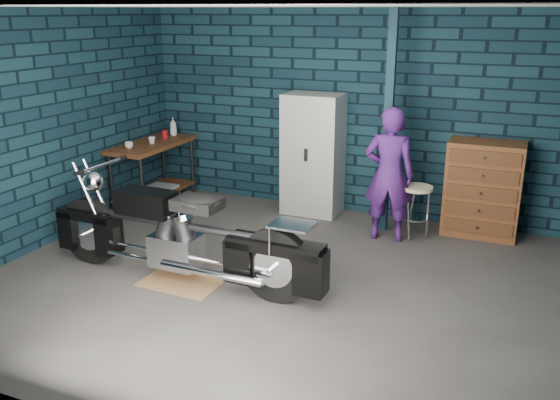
# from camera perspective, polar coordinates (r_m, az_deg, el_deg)

# --- Properties ---
(ground) EXTENTS (6.00, 6.00, 0.00)m
(ground) POSITION_cam_1_polar(r_m,az_deg,el_deg) (6.13, 0.30, -8.00)
(ground) COLOR #4D4A48
(ground) RESTS_ON ground
(room_walls) EXTENTS (6.02, 5.01, 2.71)m
(room_walls) POSITION_cam_1_polar(r_m,az_deg,el_deg) (6.08, 2.40, 10.57)
(room_walls) COLOR black
(room_walls) RESTS_ON ground
(support_post) EXTENTS (0.10, 0.10, 2.70)m
(support_post) POSITION_cam_1_polar(r_m,az_deg,el_deg) (7.33, 10.37, 7.17)
(support_post) COLOR #122F3B
(support_post) RESTS_ON ground
(workbench) EXTENTS (0.60, 1.40, 0.91)m
(workbench) POSITION_cam_1_polar(r_m,az_deg,el_deg) (8.56, -12.04, 2.45)
(workbench) COLOR brown
(workbench) RESTS_ON ground
(drip_mat) EXTENTS (0.82, 0.62, 0.01)m
(drip_mat) POSITION_cam_1_polar(r_m,az_deg,el_deg) (6.25, -9.26, -7.66)
(drip_mat) COLOR olive
(drip_mat) RESTS_ON ground
(motorcycle) EXTENTS (2.64, 0.76, 1.16)m
(motorcycle) POSITION_cam_1_polar(r_m,az_deg,el_deg) (6.03, -9.53, -2.71)
(motorcycle) COLOR black
(motorcycle) RESTS_ON ground
(person) EXTENTS (0.64, 0.46, 1.62)m
(person) POSITION_cam_1_polar(r_m,az_deg,el_deg) (7.13, 10.44, 2.41)
(person) COLOR #51207A
(person) RESTS_ON ground
(storage_bin) EXTENTS (0.40, 0.28, 0.25)m
(storage_bin) POSITION_cam_1_polar(r_m,az_deg,el_deg) (8.76, -11.20, 0.61)
(storage_bin) COLOR #93969B
(storage_bin) RESTS_ON ground
(locker) EXTENTS (0.76, 0.54, 1.63)m
(locker) POSITION_cam_1_polar(r_m,az_deg,el_deg) (8.00, 3.18, 4.39)
(locker) COLOR beige
(locker) RESTS_ON ground
(tool_chest) EXTENTS (0.88, 0.49, 1.17)m
(tool_chest) POSITION_cam_1_polar(r_m,az_deg,el_deg) (7.61, 18.92, 0.97)
(tool_chest) COLOR brown
(tool_chest) RESTS_ON ground
(shop_stool) EXTENTS (0.39, 0.39, 0.67)m
(shop_stool) POSITION_cam_1_polar(r_m,az_deg,el_deg) (7.34, 12.92, -1.20)
(shop_stool) COLOR beige
(shop_stool) RESTS_ON ground
(cup_a) EXTENTS (0.13, 0.13, 0.09)m
(cup_a) POSITION_cam_1_polar(r_m,az_deg,el_deg) (8.15, -14.33, 5.13)
(cup_a) COLOR beige
(cup_a) RESTS_ON workbench
(cup_b) EXTENTS (0.10, 0.10, 0.09)m
(cup_b) POSITION_cam_1_polar(r_m,az_deg,el_deg) (8.37, -12.23, 5.63)
(cup_b) COLOR beige
(cup_b) RESTS_ON workbench
(mug_red) EXTENTS (0.12, 0.12, 0.12)m
(mug_red) POSITION_cam_1_polar(r_m,az_deg,el_deg) (8.66, -11.03, 6.21)
(mug_red) COLOR maroon
(mug_red) RESTS_ON workbench
(bottle) EXTENTS (0.13, 0.13, 0.27)m
(bottle) POSITION_cam_1_polar(r_m,az_deg,el_deg) (8.86, -10.24, 6.98)
(bottle) COLOR #93969B
(bottle) RESTS_ON workbench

